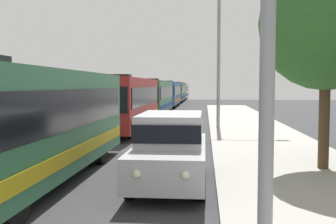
{
  "coord_description": "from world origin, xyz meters",
  "views": [
    {
      "loc": [
        3.3,
        2.52,
        2.65
      ],
      "look_at": [
        1.98,
        17.17,
        1.7
      ],
      "focal_mm": 43.87,
      "sensor_mm": 36.0,
      "label": 1
    }
  ],
  "objects_px": {
    "bus_second_in_line": "(125,102)",
    "white_suv": "(171,146)",
    "bus_lead": "(31,122)",
    "streetlamp_mid": "(219,36)",
    "bus_middle": "(153,96)",
    "roadside_tree": "(326,24)",
    "bus_tail_end": "(181,91)",
    "box_truck_oncoming": "(167,90)",
    "bus_rear": "(176,92)",
    "bus_fourth_in_line": "(168,93)"
  },
  "relations": [
    {
      "from": "bus_second_in_line",
      "to": "bus_fourth_in_line",
      "type": "distance_m",
      "value": 27.26
    },
    {
      "from": "bus_tail_end",
      "to": "box_truck_oncoming",
      "type": "relative_size",
      "value": 1.65
    },
    {
      "from": "bus_fourth_in_line",
      "to": "roadside_tree",
      "type": "relative_size",
      "value": 1.89
    },
    {
      "from": "bus_second_in_line",
      "to": "white_suv",
      "type": "bearing_deg",
      "value": -73.65
    },
    {
      "from": "bus_rear",
      "to": "roadside_tree",
      "type": "distance_m",
      "value": 52.77
    },
    {
      "from": "bus_second_in_line",
      "to": "white_suv",
      "type": "relative_size",
      "value": 2.16
    },
    {
      "from": "bus_tail_end",
      "to": "roadside_tree",
      "type": "xyz_separation_m",
      "value": [
        8.18,
        -65.51,
        2.79
      ]
    },
    {
      "from": "bus_second_in_line",
      "to": "bus_tail_end",
      "type": "height_order",
      "value": "same"
    },
    {
      "from": "bus_fourth_in_line",
      "to": "bus_rear",
      "type": "distance_m",
      "value": 13.97
    },
    {
      "from": "bus_tail_end",
      "to": "white_suv",
      "type": "height_order",
      "value": "bus_tail_end"
    },
    {
      "from": "bus_lead",
      "to": "white_suv",
      "type": "xyz_separation_m",
      "value": [
        3.7,
        0.4,
        -0.66
      ]
    },
    {
      "from": "bus_second_in_line",
      "to": "streetlamp_mid",
      "type": "height_order",
      "value": "streetlamp_mid"
    },
    {
      "from": "bus_middle",
      "to": "bus_rear",
      "type": "distance_m",
      "value": 28.32
    },
    {
      "from": "streetlamp_mid",
      "to": "bus_fourth_in_line",
      "type": "bearing_deg",
      "value": 101.6
    },
    {
      "from": "bus_rear",
      "to": "bus_lead",
      "type": "bearing_deg",
      "value": -90.0
    },
    {
      "from": "bus_middle",
      "to": "box_truck_oncoming",
      "type": "xyz_separation_m",
      "value": [
        -3.3,
        48.57,
        0.01
      ]
    },
    {
      "from": "bus_second_in_line",
      "to": "bus_fourth_in_line",
      "type": "xyz_separation_m",
      "value": [
        0.0,
        27.26,
        0.0
      ]
    },
    {
      "from": "bus_lead",
      "to": "bus_tail_end",
      "type": "distance_m",
      "value": 67.68
    },
    {
      "from": "bus_rear",
      "to": "box_truck_oncoming",
      "type": "relative_size",
      "value": 1.55
    },
    {
      "from": "bus_fourth_in_line",
      "to": "white_suv",
      "type": "distance_m",
      "value": 40.04
    },
    {
      "from": "bus_tail_end",
      "to": "white_suv",
      "type": "bearing_deg",
      "value": -86.85
    },
    {
      "from": "bus_lead",
      "to": "bus_middle",
      "type": "height_order",
      "value": "same"
    },
    {
      "from": "bus_lead",
      "to": "bus_fourth_in_line",
      "type": "height_order",
      "value": "same"
    },
    {
      "from": "bus_second_in_line",
      "to": "bus_tail_end",
      "type": "distance_m",
      "value": 54.68
    },
    {
      "from": "box_truck_oncoming",
      "to": "roadside_tree",
      "type": "bearing_deg",
      "value": -80.98
    },
    {
      "from": "bus_lead",
      "to": "streetlamp_mid",
      "type": "bearing_deg",
      "value": 68.87
    },
    {
      "from": "box_truck_oncoming",
      "to": "bus_fourth_in_line",
      "type": "bearing_deg",
      "value": -84.49
    },
    {
      "from": "bus_second_in_line",
      "to": "box_truck_oncoming",
      "type": "relative_size",
      "value": 1.51
    },
    {
      "from": "white_suv",
      "to": "box_truck_oncoming",
      "type": "xyz_separation_m",
      "value": [
        -7.0,
        74.08,
        0.67
      ]
    },
    {
      "from": "bus_middle",
      "to": "roadside_tree",
      "type": "relative_size",
      "value": 1.93
    },
    {
      "from": "bus_fourth_in_line",
      "to": "roadside_tree",
      "type": "bearing_deg",
      "value": -77.88
    },
    {
      "from": "white_suv",
      "to": "roadside_tree",
      "type": "bearing_deg",
      "value": 21.65
    },
    {
      "from": "bus_second_in_line",
      "to": "bus_middle",
      "type": "height_order",
      "value": "same"
    },
    {
      "from": "bus_middle",
      "to": "white_suv",
      "type": "xyz_separation_m",
      "value": [
        3.7,
        -25.52,
        -0.66
      ]
    },
    {
      "from": "bus_fourth_in_line",
      "to": "bus_rear",
      "type": "height_order",
      "value": "same"
    },
    {
      "from": "bus_fourth_in_line",
      "to": "white_suv",
      "type": "height_order",
      "value": "bus_fourth_in_line"
    },
    {
      "from": "bus_lead",
      "to": "bus_second_in_line",
      "type": "bearing_deg",
      "value": 90.0
    },
    {
      "from": "bus_fourth_in_line",
      "to": "bus_rear",
      "type": "relative_size",
      "value": 1.08
    },
    {
      "from": "box_truck_oncoming",
      "to": "bus_middle",
      "type": "bearing_deg",
      "value": -86.11
    },
    {
      "from": "bus_fourth_in_line",
      "to": "bus_second_in_line",
      "type": "bearing_deg",
      "value": -90.0
    },
    {
      "from": "bus_middle",
      "to": "bus_rear",
      "type": "xyz_separation_m",
      "value": [
        -0.0,
        28.32,
        -0.0
      ]
    },
    {
      "from": "bus_rear",
      "to": "white_suv",
      "type": "relative_size",
      "value": 2.22
    },
    {
      "from": "bus_lead",
      "to": "roadside_tree",
      "type": "distance_m",
      "value": 8.91
    },
    {
      "from": "bus_lead",
      "to": "bus_second_in_line",
      "type": "distance_m",
      "value": 13.0
    },
    {
      "from": "bus_tail_end",
      "to": "bus_middle",
      "type": "bearing_deg",
      "value": -90.0
    },
    {
      "from": "bus_tail_end",
      "to": "bus_rear",
      "type": "bearing_deg",
      "value": -90.0
    },
    {
      "from": "bus_fourth_in_line",
      "to": "bus_rear",
      "type": "xyz_separation_m",
      "value": [
        -0.0,
        13.97,
        -0.0
      ]
    },
    {
      "from": "bus_middle",
      "to": "bus_rear",
      "type": "bearing_deg",
      "value": 90.0
    },
    {
      "from": "bus_lead",
      "to": "bus_middle",
      "type": "relative_size",
      "value": 0.89
    },
    {
      "from": "bus_middle",
      "to": "streetlamp_mid",
      "type": "relative_size",
      "value": 1.38
    }
  ]
}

